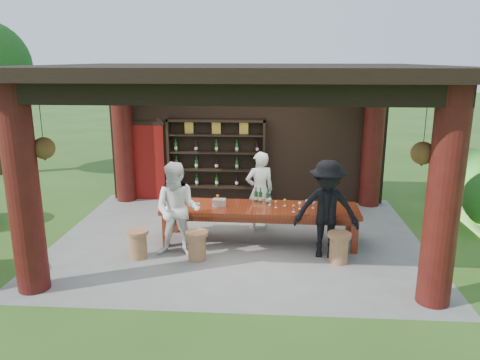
# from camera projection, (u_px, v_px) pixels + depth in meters

# --- Properties ---
(ground) EXTENTS (90.00, 90.00, 0.00)m
(ground) POSITION_uv_depth(u_px,v_px,m) (239.00, 238.00, 9.70)
(ground) COLOR #2D5119
(ground) RESTS_ON ground
(pavilion) EXTENTS (7.50, 6.00, 3.60)m
(pavilion) POSITION_uv_depth(u_px,v_px,m) (239.00, 133.00, 9.58)
(pavilion) COLOR slate
(pavilion) RESTS_ON ground
(wine_shelf) EXTENTS (2.46, 0.37, 2.17)m
(wine_shelf) POSITION_uv_depth(u_px,v_px,m) (217.00, 162.00, 11.84)
(wine_shelf) COLOR black
(wine_shelf) RESTS_ON ground
(tasting_table) EXTENTS (3.92, 1.08, 0.75)m
(tasting_table) POSITION_uv_depth(u_px,v_px,m) (260.00, 212.00, 9.36)
(tasting_table) COLOR #62250E
(tasting_table) RESTS_ON ground
(stool_near_left) EXTENTS (0.42, 0.42, 0.55)m
(stool_near_left) POSITION_uv_depth(u_px,v_px,m) (197.00, 245.00, 8.61)
(stool_near_left) COLOR #935B3B
(stool_near_left) RESTS_ON ground
(stool_near_right) EXTENTS (0.43, 0.43, 0.57)m
(stool_near_right) POSITION_uv_depth(u_px,v_px,m) (339.00, 247.00, 8.49)
(stool_near_right) COLOR #935B3B
(stool_near_right) RESTS_ON ground
(stool_far_left) EXTENTS (0.41, 0.41, 0.54)m
(stool_far_left) POSITION_uv_depth(u_px,v_px,m) (138.00, 243.00, 8.69)
(stool_far_left) COLOR #935B3B
(stool_far_left) RESTS_ON ground
(host) EXTENTS (0.73, 0.60, 1.72)m
(host) POSITION_uv_depth(u_px,v_px,m) (260.00, 191.00, 10.05)
(host) COLOR white
(host) RESTS_ON ground
(guest_woman) EXTENTS (0.91, 0.72, 1.80)m
(guest_woman) POSITION_uv_depth(u_px,v_px,m) (178.00, 210.00, 8.65)
(guest_woman) COLOR white
(guest_woman) RESTS_ON ground
(guest_man) EXTENTS (1.26, 0.81, 1.85)m
(guest_man) POSITION_uv_depth(u_px,v_px,m) (327.00, 209.00, 8.61)
(guest_man) COLOR black
(guest_man) RESTS_ON ground
(table_bottles) EXTENTS (0.33, 0.18, 0.31)m
(table_bottles) POSITION_uv_depth(u_px,v_px,m) (261.00, 195.00, 9.58)
(table_bottles) COLOR #194C1E
(table_bottles) RESTS_ON tasting_table
(table_glasses) EXTENTS (2.01, 0.65, 0.15)m
(table_glasses) POSITION_uv_depth(u_px,v_px,m) (282.00, 203.00, 9.30)
(table_glasses) COLOR silver
(table_glasses) RESTS_ON tasting_table
(napkin_basket) EXTENTS (0.26, 0.18, 0.14)m
(napkin_basket) POSITION_uv_depth(u_px,v_px,m) (219.00, 202.00, 9.37)
(napkin_basket) COLOR #BF6672
(napkin_basket) RESTS_ON tasting_table
(shrubs) EXTENTS (13.99, 7.13, 1.36)m
(shrubs) POSITION_uv_depth(u_px,v_px,m) (342.00, 211.00, 9.68)
(shrubs) COLOR #194C14
(shrubs) RESTS_ON ground
(trees) EXTENTS (20.98, 11.67, 4.80)m
(trees) POSITION_uv_depth(u_px,v_px,m) (418.00, 71.00, 9.87)
(trees) COLOR #3F2819
(trees) RESTS_ON ground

